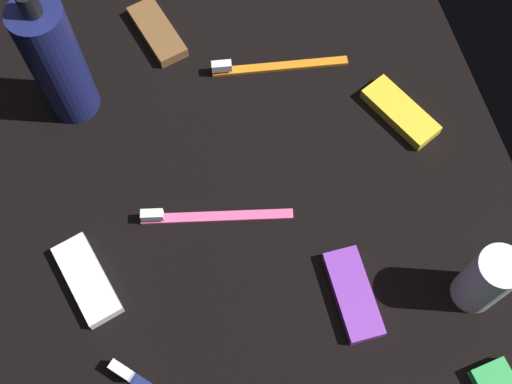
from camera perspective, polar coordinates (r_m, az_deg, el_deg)
ground_plane at (r=76.75cm, az=0.00°, el=-1.11°), size 84.00×64.00×1.20cm
lotion_bottle at (r=78.85cm, az=-17.47°, el=11.08°), size 6.28×6.28×20.26cm
deodorant_stick at (r=71.92cm, az=19.92°, el=-7.42°), size 4.79×4.79×10.02cm
toothbrush_pink at (r=75.09cm, az=-4.38°, el=-2.14°), size 4.67×17.89×2.10cm
toothbrush_orange at (r=85.30cm, az=1.42°, el=11.27°), size 3.46×18.01×2.10cm
snack_bar_purple at (r=72.49cm, az=8.69°, el=-9.04°), size 10.49×4.24×1.50cm
snack_bar_brown at (r=89.41cm, az=-8.85°, el=14.01°), size 11.12×6.89×1.50cm
snack_bar_yellow at (r=83.20cm, az=12.81°, el=7.01°), size 11.09×8.21×1.50cm
snack_bar_white at (r=74.60cm, az=-14.89°, el=-7.61°), size 11.12×6.99×1.50cm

